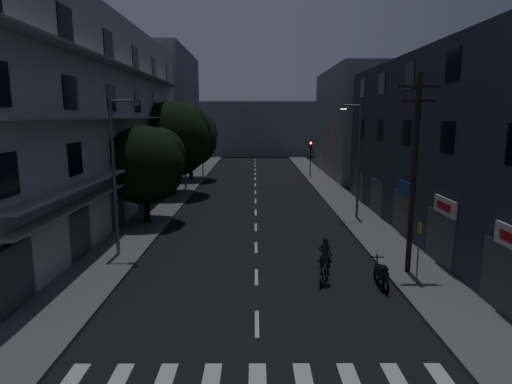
{
  "coord_description": "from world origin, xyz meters",
  "views": [
    {
      "loc": [
        -0.08,
        -12.15,
        7.26
      ],
      "look_at": [
        0.0,
        12.0,
        3.0
      ],
      "focal_mm": 30.0,
      "sensor_mm": 36.0,
      "label": 1
    }
  ],
  "objects_px": {
    "utility_pole": "(414,171)",
    "bus_stop_sign": "(419,241)",
    "motorcycle": "(381,276)",
    "cyclist": "(325,268)"
  },
  "relations": [
    {
      "from": "motorcycle",
      "to": "utility_pole",
      "type": "bearing_deg",
      "value": 41.83
    },
    {
      "from": "bus_stop_sign",
      "to": "motorcycle",
      "type": "height_order",
      "value": "bus_stop_sign"
    },
    {
      "from": "motorcycle",
      "to": "cyclist",
      "type": "xyz_separation_m",
      "value": [
        -2.37,
        0.47,
        0.2
      ]
    },
    {
      "from": "motorcycle",
      "to": "cyclist",
      "type": "distance_m",
      "value": 2.42
    },
    {
      "from": "utility_pole",
      "to": "cyclist",
      "type": "xyz_separation_m",
      "value": [
        -4.05,
        -1.06,
        -4.15
      ]
    },
    {
      "from": "bus_stop_sign",
      "to": "cyclist",
      "type": "relative_size",
      "value": 1.18
    },
    {
      "from": "utility_pole",
      "to": "bus_stop_sign",
      "type": "relative_size",
      "value": 3.56
    },
    {
      "from": "bus_stop_sign",
      "to": "cyclist",
      "type": "bearing_deg",
      "value": -177.12
    },
    {
      "from": "utility_pole",
      "to": "cyclist",
      "type": "relative_size",
      "value": 4.22
    },
    {
      "from": "motorcycle",
      "to": "cyclist",
      "type": "relative_size",
      "value": 0.96
    }
  ]
}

